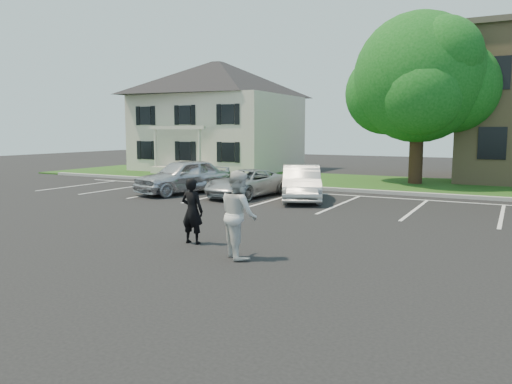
% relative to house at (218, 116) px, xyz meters
% --- Properties ---
extents(ground_plane, '(90.00, 90.00, 0.00)m').
position_rel_house_xyz_m(ground_plane, '(13.00, -19.97, -3.83)').
color(ground_plane, black).
rests_on(ground_plane, ground).
extents(curb, '(40.00, 0.30, 0.15)m').
position_rel_house_xyz_m(curb, '(13.00, -7.97, -3.75)').
color(curb, gray).
rests_on(curb, ground).
extents(grass_strip, '(44.00, 8.00, 0.08)m').
position_rel_house_xyz_m(grass_strip, '(13.00, -3.97, -3.79)').
color(grass_strip, '#274716').
rests_on(grass_strip, ground).
extents(stall_lines, '(34.00, 5.36, 0.01)m').
position_rel_house_xyz_m(stall_lines, '(14.40, -11.02, -3.82)').
color(stall_lines, silver).
rests_on(stall_lines, ground).
extents(house, '(10.30, 9.22, 7.60)m').
position_rel_house_xyz_m(house, '(0.00, 0.00, 0.00)').
color(house, beige).
rests_on(house, ground).
extents(tree, '(7.80, 7.20, 8.80)m').
position_rel_house_xyz_m(tree, '(14.36, -3.37, 1.52)').
color(tree, black).
rests_on(tree, ground).
extents(man_black_suit, '(0.61, 0.41, 1.66)m').
position_rel_house_xyz_m(man_black_suit, '(11.81, -20.14, -3.00)').
color(man_black_suit, black).
rests_on(man_black_suit, ground).
extents(man_white_shirt, '(1.21, 1.19, 1.97)m').
position_rel_house_xyz_m(man_white_shirt, '(13.53, -20.80, -2.85)').
color(man_white_shirt, silver).
rests_on(man_white_shirt, ground).
extents(car_silver_west, '(3.20, 4.92, 1.56)m').
position_rel_house_xyz_m(car_silver_west, '(5.64, -12.01, -3.05)').
color(car_silver_west, silver).
rests_on(car_silver_west, ground).
extents(car_silver_minivan, '(2.35, 4.38, 1.17)m').
position_rel_house_xyz_m(car_silver_minivan, '(8.72, -11.74, -3.24)').
color(car_silver_minivan, '#A8ACB0').
rests_on(car_silver_minivan, ground).
extents(car_white_sedan, '(3.07, 4.50, 1.41)m').
position_rel_house_xyz_m(car_white_sedan, '(11.22, -11.60, -3.13)').
color(car_white_sedan, silver).
rests_on(car_white_sedan, ground).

